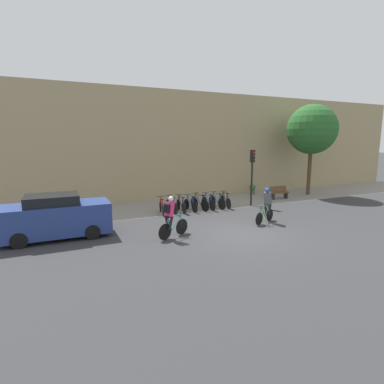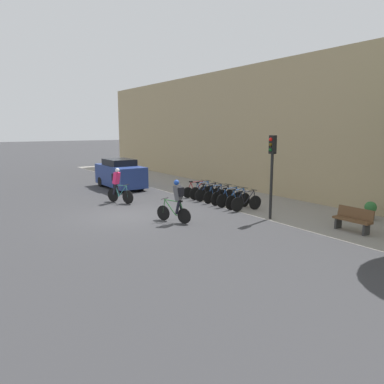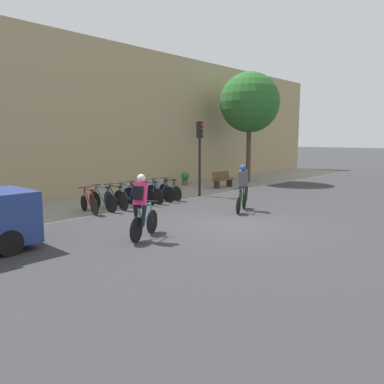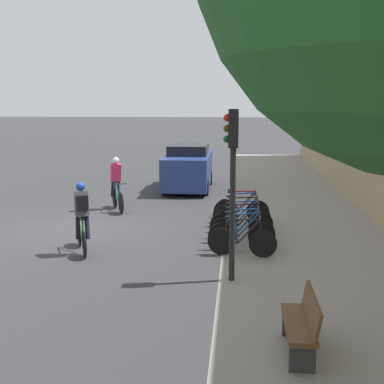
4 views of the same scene
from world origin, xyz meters
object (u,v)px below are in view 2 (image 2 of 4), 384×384
at_px(parked_bike_0, 196,190).
at_px(parked_bike_3, 215,195).
at_px(cyclist_pink, 118,184).
at_px(parked_bike_4, 223,196).
at_px(parked_bike_6, 238,200).
at_px(parked_bike_1, 202,191).
at_px(parked_car, 120,174).
at_px(parked_bike_7, 246,202).
at_px(traffic_light_pole, 272,161).
at_px(potted_plant, 370,210).
at_px(parked_bike_2, 209,193).
at_px(parked_bike_5, 230,198).
at_px(bench, 353,219).
at_px(cyclist_grey, 177,200).

xyz_separation_m(parked_bike_0, parked_bike_3, (1.77, 0.00, 0.01)).
xyz_separation_m(cyclist_pink, parked_bike_3, (2.76, 4.19, -0.56)).
bearing_deg(parked_bike_0, cyclist_pink, -103.42).
bearing_deg(parked_bike_4, parked_bike_6, 0.02).
height_order(parked_bike_1, parked_car, parked_car).
xyz_separation_m(parked_bike_1, parked_bike_3, (1.18, -0.00, -0.02)).
relative_size(parked_bike_3, parked_bike_7, 0.97).
xyz_separation_m(traffic_light_pole, potted_plant, (2.48, 3.32, -2.00)).
relative_size(parked_bike_3, potted_plant, 2.05).
distance_m(parked_bike_2, potted_plant, 7.80).
relative_size(parked_bike_4, parked_car, 0.40).
bearing_deg(cyclist_pink, parked_car, 155.20).
bearing_deg(cyclist_pink, parked_bike_2, 62.55).
relative_size(parked_bike_7, traffic_light_pole, 0.47).
height_order(parked_bike_5, bench, parked_bike_5).
height_order(parked_bike_0, parked_bike_5, parked_bike_5).
relative_size(parked_bike_0, parked_bike_6, 0.95).
distance_m(parked_bike_0, bench, 9.04).
distance_m(parked_bike_3, potted_plant, 7.27).
distance_m(cyclist_pink, parked_bike_6, 6.19).
distance_m(parked_bike_7, traffic_light_pole, 2.69).
bearing_deg(parked_bike_2, cyclist_pink, -117.45).
xyz_separation_m(parked_bike_0, parked_bike_6, (3.53, 0.00, 0.03)).
relative_size(parked_bike_6, potted_plant, 2.15).
height_order(parked_bike_3, potted_plant, parked_bike_3).
distance_m(parked_car, potted_plant, 14.69).
bearing_deg(parked_bike_5, potted_plant, 29.86).
distance_m(cyclist_pink, parked_bike_2, 4.75).
bearing_deg(parked_bike_7, parked_bike_6, 179.97).
bearing_deg(parked_bike_5, parked_bike_1, 179.99).
height_order(cyclist_grey, bench, cyclist_grey).
relative_size(cyclist_pink, traffic_light_pole, 0.51).
xyz_separation_m(parked_bike_3, parked_bike_6, (1.76, 0.00, 0.02)).
height_order(parked_bike_3, parked_car, parked_car).
height_order(parked_bike_4, parked_bike_6, parked_bike_4).
bearing_deg(parked_bike_4, bench, 7.31).
bearing_deg(parked_car, parked_bike_3, 16.97).
distance_m(parked_bike_7, bench, 4.96).
relative_size(cyclist_grey, bench, 1.23).
bearing_deg(parked_bike_3, cyclist_grey, -57.37).
relative_size(parked_bike_0, parked_bike_3, 1.00).
relative_size(parked_bike_0, parked_bike_4, 0.93).
xyz_separation_m(parked_bike_6, parked_bike_7, (0.59, -0.00, -0.01)).
bearing_deg(parked_bike_2, parked_bike_6, 0.04).
height_order(cyclist_grey, parked_bike_3, cyclist_grey).
distance_m(cyclist_pink, traffic_light_pole, 8.06).
distance_m(parked_bike_3, bench, 7.28).
relative_size(parked_bike_5, bench, 1.17).
bearing_deg(parked_bike_1, parked_bike_4, -0.01).
relative_size(cyclist_grey, traffic_light_pole, 0.50).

